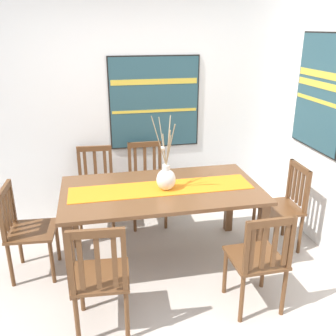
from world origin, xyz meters
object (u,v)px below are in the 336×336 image
object	(u,v)px
chair_2	(259,259)
chair_3	(100,277)
centerpiece_vase	(166,178)
chair_0	(96,187)
chair_5	(25,229)
chair_4	(284,204)
painting_on_back_wall	(154,103)
painting_on_side_wall	(321,93)
chair_1	(147,183)
dining_table	(162,198)

from	to	relation	value
chair_2	chair_3	xyz separation A→B (m)	(-1.24, 0.01, 0.01)
centerpiece_vase	chair_3	size ratio (longest dim) A/B	0.73
chair_0	chair_2	size ratio (longest dim) A/B	1.03
centerpiece_vase	chair_5	bearing A→B (deg)	177.13
chair_0	chair_4	bearing A→B (deg)	-24.38
centerpiece_vase	chair_0	world-z (taller)	centerpiece_vase
painting_on_back_wall	chair_2	bearing A→B (deg)	-76.04
chair_0	chair_5	bearing A→B (deg)	-128.16
chair_3	painting_on_side_wall	distance (m)	2.77
chair_1	centerpiece_vase	bearing A→B (deg)	-86.41
chair_0	painting_on_side_wall	bearing A→B (deg)	-15.34
chair_1	chair_2	bearing A→B (deg)	-69.06
chair_2	painting_on_side_wall	bearing A→B (deg)	45.68
chair_3	chair_4	size ratio (longest dim) A/B	1.06
chair_3	chair_4	xyz separation A→B (m)	(1.91, 0.85, -0.00)
centerpiece_vase	chair_3	distance (m)	1.12
chair_1	chair_5	distance (m)	1.49
centerpiece_vase	painting_on_side_wall	size ratio (longest dim) A/B	0.60
painting_on_side_wall	chair_3	bearing A→B (deg)	-154.94
chair_2	painting_on_side_wall	xyz separation A→B (m)	(1.06, 1.09, 1.10)
chair_0	chair_3	bearing A→B (deg)	-90.34
chair_5	painting_on_back_wall	size ratio (longest dim) A/B	0.84
chair_3	painting_on_back_wall	world-z (taller)	painting_on_back_wall
chair_0	painting_on_back_wall	world-z (taller)	painting_on_back_wall
dining_table	chair_4	size ratio (longest dim) A/B	2.06
centerpiece_vase	chair_3	xyz separation A→B (m)	(-0.65, -0.80, -0.41)
chair_5	painting_on_back_wall	bearing A→B (deg)	38.20
chair_1	chair_2	world-z (taller)	chair_1
chair_2	chair_5	world-z (taller)	chair_2
chair_4	chair_5	world-z (taller)	chair_4
chair_5	painting_on_back_wall	distance (m)	2.00
dining_table	chair_2	xyz separation A→B (m)	(0.63, -0.85, -0.19)
centerpiece_vase	painting_on_back_wall	world-z (taller)	painting_on_back_wall
centerpiece_vase	chair_4	size ratio (longest dim) A/B	0.77
chair_1	chair_3	distance (m)	1.78
painting_on_back_wall	chair_4	bearing A→B (deg)	-44.13
centerpiece_vase	chair_4	distance (m)	1.33
dining_table	chair_4	world-z (taller)	chair_4
chair_2	centerpiece_vase	bearing A→B (deg)	125.99
chair_0	painting_on_side_wall	xyz separation A→B (m)	(2.30, -0.63, 1.10)
chair_3	dining_table	bearing A→B (deg)	53.78
chair_1	chair_2	distance (m)	1.81
dining_table	painting_on_side_wall	xyz separation A→B (m)	(1.69, 0.23, 0.91)
chair_2	painting_on_back_wall	size ratio (longest dim) A/B	0.85
chair_2	painting_on_side_wall	distance (m)	1.88
painting_on_side_wall	chair_0	bearing A→B (deg)	164.66
chair_0	painting_on_back_wall	size ratio (longest dim) A/B	0.87
chair_2	chair_5	xyz separation A→B (m)	(-1.89, 0.88, -0.00)
centerpiece_vase	chair_0	xyz separation A→B (m)	(-0.64, 0.90, -0.42)
chair_3	painting_on_back_wall	bearing A→B (deg)	69.12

